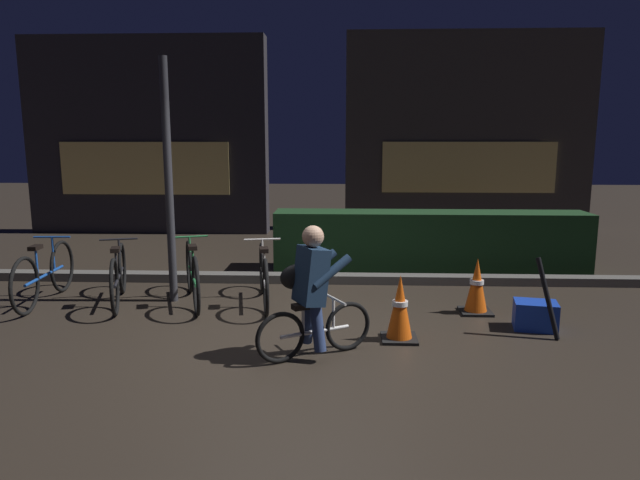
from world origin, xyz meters
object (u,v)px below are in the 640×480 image
object	(u,v)px
parked_bike_leftmost	(45,274)
parked_bike_left_mid	(119,276)
parked_bike_center_right	(264,276)
traffic_cone_near	(400,309)
parked_bike_center_left	(192,275)
blue_crate	(535,315)
closed_umbrella	(548,298)
traffic_cone_far	(477,287)
cyclist	(311,291)
street_post	(169,183)

from	to	relation	value
parked_bike_leftmost	parked_bike_left_mid	bearing A→B (deg)	-94.34
parked_bike_center_right	traffic_cone_near	distance (m)	1.98
parked_bike_center_left	blue_crate	size ratio (longest dim) A/B	3.77
parked_bike_center_right	closed_umbrella	world-z (taller)	closed_umbrella
parked_bike_center_left	traffic_cone_far	xyz separation A→B (m)	(3.42, -0.26, -0.05)
traffic_cone_near	traffic_cone_far	world-z (taller)	traffic_cone_near
parked_bike_leftmost	cyclist	bearing A→B (deg)	-119.80
parked_bike_left_mid	parked_bike_center_right	bearing A→B (deg)	-104.46
parked_bike_leftmost	blue_crate	distance (m)	5.82
parked_bike_left_mid	parked_bike_center_right	size ratio (longest dim) A/B	0.98
parked_bike_center_right	traffic_cone_far	world-z (taller)	parked_bike_center_right
parked_bike_left_mid	closed_umbrella	distance (m)	4.96
parked_bike_center_right	traffic_cone_near	world-z (taller)	parked_bike_center_right
closed_umbrella	parked_bike_leftmost	bearing A→B (deg)	36.26
parked_bike_leftmost	closed_umbrella	world-z (taller)	closed_umbrella
traffic_cone_far	blue_crate	size ratio (longest dim) A/B	1.48
parked_bike_left_mid	closed_umbrella	size ratio (longest dim) A/B	1.91
street_post	blue_crate	distance (m)	4.50
parked_bike_center_left	traffic_cone_far	world-z (taller)	parked_bike_center_left
parked_bike_leftmost	parked_bike_center_left	xyz separation A→B (m)	(1.84, 0.05, 0.00)
parked_bike_center_left	traffic_cone_far	size ratio (longest dim) A/B	2.54
parked_bike_left_mid	parked_bike_center_left	xyz separation A→B (m)	(0.91, 0.05, 0.01)
parked_bike_center_left	traffic_cone_far	distance (m)	3.43
traffic_cone_far	blue_crate	xyz separation A→B (m)	(0.51, -0.55, -0.17)
traffic_cone_far	traffic_cone_near	bearing A→B (deg)	-135.97
street_post	traffic_cone_near	world-z (taller)	street_post
traffic_cone_far	closed_umbrella	size ratio (longest dim) A/B	0.77
parked_bike_left_mid	blue_crate	xyz separation A→B (m)	(4.83, -0.76, -0.20)
traffic_cone_near	blue_crate	bearing A→B (deg)	15.03
parked_bike_leftmost	parked_bike_left_mid	xyz separation A→B (m)	(0.93, -0.00, -0.01)
traffic_cone_near	closed_umbrella	world-z (taller)	closed_umbrella
parked_bike_center_right	cyclist	distance (m)	1.86
parked_bike_center_right	traffic_cone_near	bearing A→B (deg)	-139.14
closed_umbrella	traffic_cone_far	bearing A→B (deg)	-10.23
blue_crate	cyclist	world-z (taller)	cyclist
parked_bike_left_mid	parked_bike_center_right	world-z (taller)	same
parked_bike_leftmost	parked_bike_center_left	bearing A→B (deg)	-92.64
street_post	traffic_cone_far	world-z (taller)	street_post
traffic_cone_far	parked_bike_center_right	bearing A→B (deg)	173.70
cyclist	closed_umbrella	size ratio (longest dim) A/B	1.47
traffic_cone_near	closed_umbrella	xyz separation A→B (m)	(1.51, 0.15, 0.08)
parked_bike_left_mid	traffic_cone_far	bearing A→B (deg)	-109.46
traffic_cone_far	cyclist	bearing A→B (deg)	-142.42
blue_crate	closed_umbrella	bearing A→B (deg)	-84.22
parked_bike_center_right	closed_umbrella	distance (m)	3.25
parked_bike_leftmost	parked_bike_center_right	size ratio (longest dim) A/B	1.04
parked_bike_center_right	blue_crate	xyz separation A→B (m)	(3.04, -0.83, -0.20)
traffic_cone_near	street_post	bearing A→B (deg)	154.34
parked_bike_center_left	blue_crate	bearing A→B (deg)	-120.99
parked_bike_left_mid	traffic_cone_far	world-z (taller)	parked_bike_left_mid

